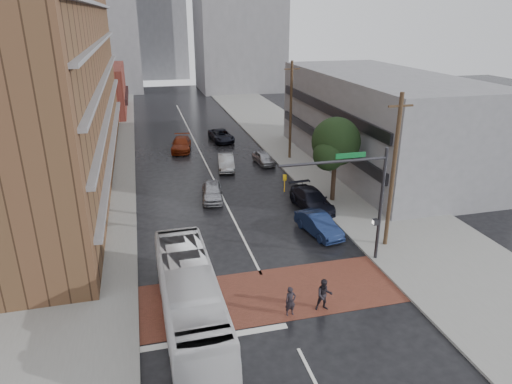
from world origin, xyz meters
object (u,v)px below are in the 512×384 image
suv_travel (221,136)px  car_travel_b (226,162)px  pedestrian_b (324,295)px  car_parked_far (264,158)px  pedestrian_a (290,301)px  car_parked_mid (312,200)px  transit_bus (190,298)px  car_parked_near (319,225)px  car_travel_c (181,144)px  car_travel_a (212,192)px

suv_travel → car_travel_b: bearing=-103.0°
pedestrian_b → car_parked_far: 24.69m
pedestrian_a → car_travel_b: bearing=78.9°
car_parked_far → car_parked_mid: bearing=-92.8°
transit_bus → car_parked_near: transit_bus is taller
transit_bus → pedestrian_b: bearing=-5.2°
pedestrian_a → car_parked_near: size_ratio=0.37×
pedestrian_b → suv_travel: size_ratio=0.35×
car_travel_c → car_parked_far: 10.35m
pedestrian_b → suv_travel: 34.34m
transit_bus → suv_travel: bearing=76.4°
transit_bus → car_parked_mid: size_ratio=2.09×
car_parked_mid → transit_bus: bearing=-136.0°
pedestrian_b → car_travel_c: (-4.15, 31.48, -0.15)m
pedestrian_a → car_parked_far: bearing=69.8°
pedestrian_a → car_travel_a: pedestrian_a is taller
car_travel_b → car_parked_near: car_travel_b is taller
pedestrian_b → car_travel_b: bearing=100.7°
car_travel_b → car_travel_c: car_travel_c is taller
car_travel_c → suv_travel: (5.04, 2.85, -0.04)m
pedestrian_b → car_parked_near: bearing=79.5°
suv_travel → car_travel_c: bearing=-155.8°
car_travel_b → car_parked_far: bearing=17.3°
car_parked_near → car_parked_far: car_parked_near is taller
car_travel_a → car_parked_mid: car_parked_mid is taller
car_travel_c → car_parked_far: car_travel_c is taller
transit_bus → pedestrian_a: transit_bus is taller
car_parked_mid → pedestrian_b: bearing=-112.0°
suv_travel → car_parked_near: car_parked_near is taller
car_parked_near → car_parked_far: bearing=77.5°
car_travel_a → car_travel_c: (-1.01, 15.25, 0.03)m
car_travel_b → car_parked_near: bearing=-69.9°
car_travel_a → pedestrian_b: bearing=-71.4°
car_travel_a → car_travel_b: 7.95m
car_travel_a → car_travel_b: (2.58, 7.52, 0.01)m
car_travel_c → car_parked_far: bearing=-34.0°
pedestrian_a → suv_travel: 34.43m
car_travel_a → car_parked_far: 10.53m
car_travel_c → car_parked_mid: bearing=-57.8°
car_travel_c → car_parked_mid: car_parked_mid is taller
pedestrian_b → car_travel_a: 16.53m
transit_bus → car_travel_c: transit_bus is taller
car_travel_a → suv_travel: car_travel_a is taller
transit_bus → car_travel_b: size_ratio=2.53×
pedestrian_a → car_travel_a: bearing=86.6°
car_travel_a → car_travel_b: size_ratio=0.96×
car_travel_a → suv_travel: size_ratio=0.83×
pedestrian_a → car_parked_mid: size_ratio=0.31×
car_travel_b → car_parked_far: 4.07m
car_travel_c → car_travel_a: bearing=-77.4°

